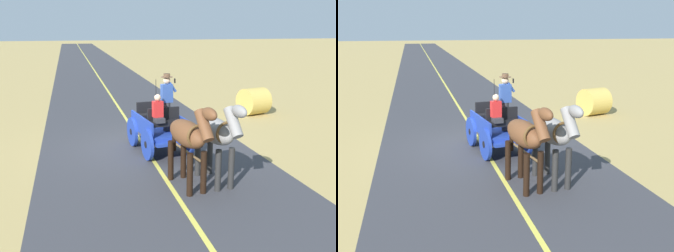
% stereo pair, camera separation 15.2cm
% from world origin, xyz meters
% --- Properties ---
extents(ground_plane, '(200.00, 200.00, 0.00)m').
position_xyz_m(ground_plane, '(0.00, 0.00, 0.00)').
color(ground_plane, tan).
extents(road_surface, '(6.65, 160.00, 0.01)m').
position_xyz_m(road_surface, '(0.00, 0.00, 0.00)').
color(road_surface, '#38383D').
rests_on(road_surface, ground).
extents(road_centre_stripe, '(0.12, 160.00, 0.00)m').
position_xyz_m(road_centre_stripe, '(0.00, 0.00, 0.01)').
color(road_centre_stripe, '#DBCC4C').
rests_on(road_centre_stripe, road_surface).
extents(horse_drawn_carriage, '(1.71, 4.51, 2.50)m').
position_xyz_m(horse_drawn_carriage, '(-0.40, 0.76, 0.82)').
color(horse_drawn_carriage, '#1E3899').
rests_on(horse_drawn_carriage, ground).
extents(horse_near_side, '(0.77, 2.15, 2.21)m').
position_xyz_m(horse_near_side, '(-1.17, 3.71, 1.32)').
color(horse_near_side, gray).
rests_on(horse_near_side, ground).
extents(horse_off_side, '(0.81, 2.15, 2.21)m').
position_xyz_m(horse_off_side, '(-0.41, 3.81, 1.32)').
color(horse_off_side, brown).
rests_on(horse_off_side, ground).
extents(hay_bale, '(1.37, 1.44, 1.20)m').
position_xyz_m(hay_bale, '(-5.73, -3.35, 0.60)').
color(hay_bale, gold).
rests_on(hay_bale, ground).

